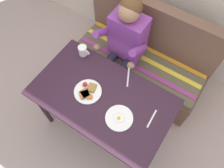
{
  "coord_description": "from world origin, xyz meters",
  "views": [
    {
      "loc": [
        0.52,
        -0.64,
        2.43
      ],
      "look_at": [
        0.0,
        0.15,
        0.72
      ],
      "focal_mm": 35.83,
      "sensor_mm": 36.0,
      "label": 1
    }
  ],
  "objects_px": {
    "plate_eggs": "(119,118)",
    "person": "(124,42)",
    "knife": "(128,77)",
    "table": "(103,101)",
    "plate_breakfast": "(88,92)",
    "coffee_mug": "(83,51)",
    "couch": "(142,61)",
    "fork": "(152,119)"
  },
  "relations": [
    {
      "from": "plate_eggs",
      "to": "coffee_mug",
      "type": "height_order",
      "value": "coffee_mug"
    },
    {
      "from": "knife",
      "to": "plate_eggs",
      "type": "bearing_deg",
      "value": -96.08
    },
    {
      "from": "plate_eggs",
      "to": "coffee_mug",
      "type": "xyz_separation_m",
      "value": [
        -0.62,
        0.36,
        0.04
      ]
    },
    {
      "from": "plate_breakfast",
      "to": "fork",
      "type": "bearing_deg",
      "value": 9.05
    },
    {
      "from": "person",
      "to": "couch",
      "type": "bearing_deg",
      "value": 49.46
    },
    {
      "from": "plate_eggs",
      "to": "person",
      "type": "bearing_deg",
      "value": 118.88
    },
    {
      "from": "coffee_mug",
      "to": "knife",
      "type": "bearing_deg",
      "value": 1.8
    },
    {
      "from": "fork",
      "to": "knife",
      "type": "xyz_separation_m",
      "value": [
        -0.36,
        0.23,
        0.0
      ]
    },
    {
      "from": "plate_eggs",
      "to": "fork",
      "type": "height_order",
      "value": "plate_eggs"
    },
    {
      "from": "plate_breakfast",
      "to": "fork",
      "type": "height_order",
      "value": "plate_breakfast"
    },
    {
      "from": "table",
      "to": "plate_breakfast",
      "type": "relative_size",
      "value": 5.09
    },
    {
      "from": "plate_eggs",
      "to": "knife",
      "type": "xyz_separation_m",
      "value": [
        -0.14,
        0.37,
        -0.01
      ]
    },
    {
      "from": "table",
      "to": "person",
      "type": "height_order",
      "value": "person"
    },
    {
      "from": "person",
      "to": "table",
      "type": "bearing_deg",
      "value": -75.77
    },
    {
      "from": "coffee_mug",
      "to": "knife",
      "type": "distance_m",
      "value": 0.48
    },
    {
      "from": "person",
      "to": "plate_breakfast",
      "type": "bearing_deg",
      "value": -87.75
    },
    {
      "from": "plate_breakfast",
      "to": "coffee_mug",
      "type": "distance_m",
      "value": 0.41
    },
    {
      "from": "couch",
      "to": "fork",
      "type": "distance_m",
      "value": 0.93
    },
    {
      "from": "couch",
      "to": "fork",
      "type": "xyz_separation_m",
      "value": [
        0.44,
        -0.71,
        0.4
      ]
    },
    {
      "from": "plate_breakfast",
      "to": "knife",
      "type": "distance_m",
      "value": 0.38
    },
    {
      "from": "couch",
      "to": "knife",
      "type": "xyz_separation_m",
      "value": [
        0.08,
        -0.48,
        0.4
      ]
    },
    {
      "from": "person",
      "to": "coffee_mug",
      "type": "bearing_deg",
      "value": -127.8
    },
    {
      "from": "person",
      "to": "knife",
      "type": "relative_size",
      "value": 6.06
    },
    {
      "from": "person",
      "to": "fork",
      "type": "height_order",
      "value": "person"
    },
    {
      "from": "plate_breakfast",
      "to": "knife",
      "type": "height_order",
      "value": "plate_breakfast"
    },
    {
      "from": "fork",
      "to": "person",
      "type": "bearing_deg",
      "value": 135.12
    },
    {
      "from": "table",
      "to": "fork",
      "type": "xyz_separation_m",
      "value": [
        0.44,
        0.05,
        0.08
      ]
    },
    {
      "from": "fork",
      "to": "knife",
      "type": "distance_m",
      "value": 0.43
    },
    {
      "from": "coffee_mug",
      "to": "fork",
      "type": "distance_m",
      "value": 0.87
    },
    {
      "from": "coffee_mug",
      "to": "table",
      "type": "bearing_deg",
      "value": -34.04
    },
    {
      "from": "plate_breakfast",
      "to": "fork",
      "type": "xyz_separation_m",
      "value": [
        0.57,
        0.09,
        -0.01
      ]
    },
    {
      "from": "couch",
      "to": "coffee_mug",
      "type": "xyz_separation_m",
      "value": [
        -0.4,
        -0.5,
        0.45
      ]
    },
    {
      "from": "fork",
      "to": "couch",
      "type": "bearing_deg",
      "value": 119.18
    },
    {
      "from": "table",
      "to": "person",
      "type": "distance_m",
      "value": 0.62
    },
    {
      "from": "person",
      "to": "fork",
      "type": "bearing_deg",
      "value": -42.07
    },
    {
      "from": "table",
      "to": "knife",
      "type": "distance_m",
      "value": 0.31
    },
    {
      "from": "table",
      "to": "plate_breakfast",
      "type": "height_order",
      "value": "plate_breakfast"
    },
    {
      "from": "coffee_mug",
      "to": "plate_breakfast",
      "type": "bearing_deg",
      "value": -48.17
    },
    {
      "from": "table",
      "to": "knife",
      "type": "relative_size",
      "value": 6.0
    },
    {
      "from": "couch",
      "to": "person",
      "type": "distance_m",
      "value": 0.47
    },
    {
      "from": "plate_breakfast",
      "to": "knife",
      "type": "bearing_deg",
      "value": 57.02
    },
    {
      "from": "plate_breakfast",
      "to": "plate_eggs",
      "type": "relative_size",
      "value": 1.05
    }
  ]
}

